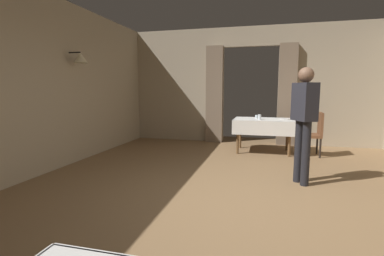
{
  "coord_description": "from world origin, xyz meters",
  "views": [
    {
      "loc": [
        0.41,
        -3.43,
        1.4
      ],
      "look_at": [
        -0.59,
        0.44,
        0.86
      ],
      "focal_mm": 26.55,
      "sensor_mm": 36.0,
      "label": 1
    }
  ],
  "objects_px": {
    "person_waiter_by_doorway": "(304,116)",
    "chair_mid_right": "(314,132)",
    "glass_mid_a": "(257,117)",
    "plate_mid_b": "(285,119)",
    "dining_table_mid": "(264,124)",
    "glass_mid_c": "(260,117)"
  },
  "relations": [
    {
      "from": "glass_mid_a",
      "to": "plate_mid_b",
      "type": "relative_size",
      "value": 0.38
    },
    {
      "from": "plate_mid_b",
      "to": "person_waiter_by_doorway",
      "type": "xyz_separation_m",
      "value": [
        0.11,
        -2.14,
        0.27
      ]
    },
    {
      "from": "chair_mid_right",
      "to": "plate_mid_b",
      "type": "height_order",
      "value": "chair_mid_right"
    },
    {
      "from": "dining_table_mid",
      "to": "chair_mid_right",
      "type": "distance_m",
      "value": 1.06
    },
    {
      "from": "chair_mid_right",
      "to": "glass_mid_a",
      "type": "xyz_separation_m",
      "value": [
        -1.2,
        0.22,
        0.27
      ]
    },
    {
      "from": "dining_table_mid",
      "to": "glass_mid_c",
      "type": "distance_m",
      "value": 0.26
    },
    {
      "from": "chair_mid_right",
      "to": "glass_mid_a",
      "type": "height_order",
      "value": "chair_mid_right"
    },
    {
      "from": "person_waiter_by_doorway",
      "to": "glass_mid_a",
      "type": "bearing_deg",
      "value": 108.43
    },
    {
      "from": "dining_table_mid",
      "to": "plate_mid_b",
      "type": "xyz_separation_m",
      "value": [
        0.46,
        0.02,
        0.11
      ]
    },
    {
      "from": "plate_mid_b",
      "to": "glass_mid_c",
      "type": "bearing_deg",
      "value": -159.84
    },
    {
      "from": "glass_mid_c",
      "to": "dining_table_mid",
      "type": "bearing_deg",
      "value": 64.34
    },
    {
      "from": "glass_mid_a",
      "to": "person_waiter_by_doorway",
      "type": "xyz_separation_m",
      "value": [
        0.74,
        -2.21,
        0.23
      ]
    },
    {
      "from": "plate_mid_b",
      "to": "glass_mid_c",
      "type": "distance_m",
      "value": 0.59
    },
    {
      "from": "chair_mid_right",
      "to": "person_waiter_by_doorway",
      "type": "relative_size",
      "value": 0.54
    },
    {
      "from": "dining_table_mid",
      "to": "person_waiter_by_doorway",
      "type": "height_order",
      "value": "person_waiter_by_doorway"
    },
    {
      "from": "chair_mid_right",
      "to": "plate_mid_b",
      "type": "distance_m",
      "value": 0.64
    },
    {
      "from": "chair_mid_right",
      "to": "glass_mid_a",
      "type": "distance_m",
      "value": 1.25
    },
    {
      "from": "chair_mid_right",
      "to": "plate_mid_b",
      "type": "xyz_separation_m",
      "value": [
        -0.58,
        0.14,
        0.24
      ]
    },
    {
      "from": "glass_mid_c",
      "to": "person_waiter_by_doorway",
      "type": "height_order",
      "value": "person_waiter_by_doorway"
    },
    {
      "from": "glass_mid_c",
      "to": "plate_mid_b",
      "type": "bearing_deg",
      "value": 20.16
    },
    {
      "from": "person_waiter_by_doorway",
      "to": "chair_mid_right",
      "type": "bearing_deg",
      "value": 76.96
    },
    {
      "from": "dining_table_mid",
      "to": "chair_mid_right",
      "type": "xyz_separation_m",
      "value": [
        1.04,
        -0.12,
        -0.13
      ]
    }
  ]
}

